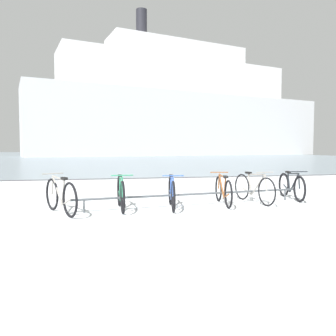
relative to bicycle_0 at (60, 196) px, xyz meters
The scene contains 9 objects.
ground 51.75m from the bicycle_0, 87.09° to the left, with size 80.00×132.00×0.08m.
bike_rack 3.04m from the bicycle_0, ahead, with size 5.66×0.85×0.31m.
bicycle_0 is the anchor object (origin of this frame).
bicycle_1 1.28m from the bicycle_0, ahead, with size 0.46×1.65×0.81m.
bicycle_2 2.41m from the bicycle_0, ahead, with size 0.46×1.68×0.79m.
bicycle_3 3.74m from the bicycle_0, ahead, with size 0.46×1.69×0.76m.
bicycle_4 4.60m from the bicycle_0, ahead, with size 0.46×1.74×0.80m.
bicycle_5 5.87m from the bicycle_0, ahead, with size 0.46×1.66×0.78m.
ferry_ship 58.20m from the bicycle_0, 73.67° to the left, with size 58.40×24.60×25.89m.
Camera 1 is at (-1.80, -4.97, 1.36)m, focal length 35.74 mm.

